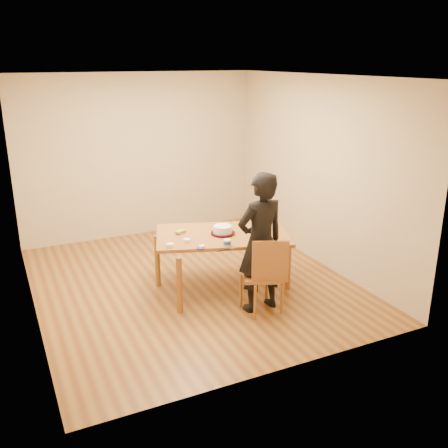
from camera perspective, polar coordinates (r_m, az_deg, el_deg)
name	(u,v)px	position (r m, az deg, el deg)	size (l,w,h in m)	color
room_shell	(179,180)	(6.72, -5.12, 4.99)	(4.00, 4.50, 2.70)	brown
dining_table	(222,235)	(6.43, -0.19, -1.31)	(1.68, 1.00, 0.04)	brown
dining_chair	(262,276)	(5.97, 4.31, -5.91)	(0.42, 0.42, 0.04)	brown
cake_plate	(223,233)	(6.41, -0.14, -1.06)	(0.31, 0.31, 0.02)	#D00D43
cake	(223,229)	(6.40, -0.14, -0.63)	(0.25, 0.25, 0.08)	white
frosting_dome	(223,226)	(6.38, -0.14, -0.19)	(0.24, 0.24, 0.03)	white
frosting_tub	(227,243)	(6.02, 0.35, -2.13)	(0.08, 0.08, 0.07)	white
frosting_lid	(201,248)	(5.95, -2.70, -2.75)	(0.10, 0.10, 0.01)	#1C22B8
frosting_dollop	(201,247)	(5.95, -2.70, -2.63)	(0.04, 0.04, 0.02)	white
ramekin_green	(202,247)	(5.94, -2.56, -2.62)	(0.08, 0.08, 0.04)	white
ramekin_yellow	(187,240)	(6.15, -4.27, -1.89)	(0.09, 0.09, 0.04)	white
ramekin_multi	(170,245)	(6.01, -6.20, -2.44)	(0.09, 0.09, 0.04)	white
candy_box_pink	(181,233)	(6.46, -4.96, -1.01)	(0.13, 0.06, 0.02)	#E535AE
candy_box_green	(180,231)	(6.45, -5.02, -0.83)	(0.14, 0.07, 0.02)	green
spatula	(224,250)	(5.88, -0.04, -2.99)	(0.17, 0.02, 0.01)	black
person	(260,243)	(5.85, 4.19, -2.17)	(0.62, 0.41, 1.70)	black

